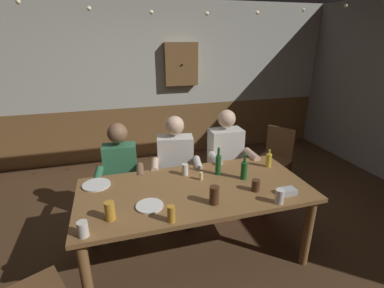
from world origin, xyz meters
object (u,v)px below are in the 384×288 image
object	(u,v)px
wall_dart_cabinet	(181,64)
bottle_0	(244,170)
pint_glass_2	(83,229)
pint_glass_4	(280,196)
dining_table	(195,196)
bottle_2	(269,160)
person_2	(227,157)
bottle_1	(218,164)
table_candle	(201,176)
plate_0	(96,185)
pint_glass_5	(256,185)
pint_glass_1	(110,211)
condiment_caddy	(288,191)
plate_1	(150,206)
pint_glass_0	(185,170)
person_0	(121,173)
pint_glass_3	(214,195)
pint_glass_6	(171,214)
chair_empty_near_left	(275,157)
person_1	(176,164)

from	to	relation	value
wall_dart_cabinet	bottle_0	bearing A→B (deg)	-90.52
pint_glass_2	pint_glass_4	bearing A→B (deg)	-0.51
dining_table	bottle_2	bearing A→B (deg)	13.95
person_2	bottle_1	xyz separation A→B (m)	(-0.32, -0.52, 0.17)
person_2	table_candle	distance (m)	0.79
plate_0	pint_glass_5	xyz separation A→B (m)	(1.38, -0.50, 0.05)
dining_table	table_candle	world-z (taller)	table_candle
pint_glass_1	pint_glass_2	size ratio (longest dim) A/B	1.29
condiment_caddy	pint_glass_1	distance (m)	1.51
plate_1	pint_glass_5	xyz separation A→B (m)	(0.95, -0.01, 0.05)
plate_1	pint_glass_0	bearing A→B (deg)	47.64
person_0	bottle_1	distance (m)	1.09
person_2	pint_glass_3	xyz separation A→B (m)	(-0.55, -1.01, 0.14)
condiment_caddy	plate_0	bearing A→B (deg)	158.85
plate_1	pint_glass_6	bearing A→B (deg)	-61.63
pint_glass_1	pint_glass_6	size ratio (longest dim) A/B	1.12
dining_table	table_candle	bearing A→B (deg)	53.14
plate_1	pint_glass_3	world-z (taller)	pint_glass_3
chair_empty_near_left	pint_glass_3	xyz separation A→B (m)	(-1.38, -1.25, 0.35)
person_2	plate_0	world-z (taller)	person_2
person_0	pint_glass_3	distance (m)	1.24
chair_empty_near_left	bottle_0	bearing A→B (deg)	100.57
person_2	bottle_0	bearing A→B (deg)	80.99
person_2	pint_glass_1	distance (m)	1.70
chair_empty_near_left	plate_1	world-z (taller)	chair_empty_near_left
pint_glass_6	wall_dart_cabinet	size ratio (longest dim) A/B	0.19
pint_glass_0	pint_glass_3	xyz separation A→B (m)	(0.10, -0.57, 0.02)
bottle_0	pint_glass_5	size ratio (longest dim) A/B	2.43
pint_glass_5	wall_dart_cabinet	distance (m)	2.88
plate_1	bottle_2	distance (m)	1.39
chair_empty_near_left	plate_1	bearing A→B (deg)	87.67
person_1	pint_glass_1	size ratio (longest dim) A/B	8.27
person_2	plate_0	distance (m)	1.56
table_candle	bottle_0	world-z (taller)	bottle_0
dining_table	pint_glass_2	size ratio (longest dim) A/B	18.22
bottle_2	pint_glass_6	distance (m)	1.36
bottle_0	bottle_1	size ratio (longest dim) A/B	0.91
bottle_1	bottle_2	size ratio (longest dim) A/B	1.45
bottle_2	pint_glass_3	size ratio (longest dim) A/B	1.26
dining_table	pint_glass_6	bearing A→B (deg)	-126.39
bottle_1	pint_glass_0	world-z (taller)	bottle_1
bottle_0	pint_glass_2	distance (m)	1.52
plate_0	pint_glass_5	world-z (taller)	pint_glass_5
person_2	pint_glass_2	xyz separation A→B (m)	(-1.56, -1.14, 0.12)
table_candle	condiment_caddy	bearing A→B (deg)	-35.37
plate_0	plate_1	xyz separation A→B (m)	(0.43, -0.49, 0.00)
table_candle	person_1	bearing A→B (deg)	101.44
wall_dart_cabinet	plate_0	bearing A→B (deg)	-121.70
pint_glass_3	pint_glass_6	xyz separation A→B (m)	(-0.39, -0.14, -0.01)
pint_glass_5	pint_glass_6	bearing A→B (deg)	-164.38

